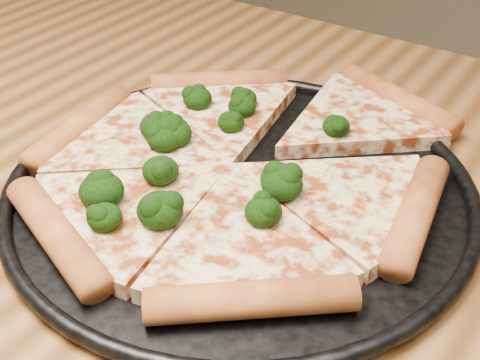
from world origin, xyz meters
The scene contains 4 objects.
dining_table centered at (0.00, 0.00, 0.66)m, with size 1.20×0.90×0.75m.
pizza_pan centered at (0.04, 0.05, 0.76)m, with size 0.41×0.41×0.02m.
pizza centered at (0.03, 0.07, 0.77)m, with size 0.38×0.43×0.03m.
broccoli_florets centered at (0.00, 0.04, 0.78)m, with size 0.19×0.25×0.03m.
Camera 1 is at (0.30, -0.33, 1.09)m, focal length 48.54 mm.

